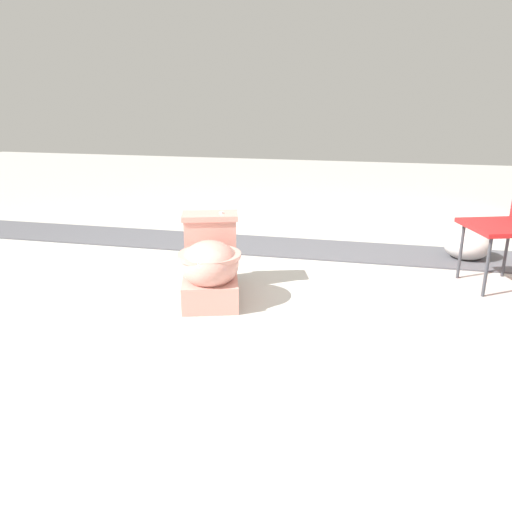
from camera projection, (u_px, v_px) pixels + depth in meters
ground_plane at (202, 297)px, 3.25m from camera, size 14.00×14.00×0.00m
gravel_strip at (302, 248)px, 4.24m from camera, size 0.56×8.00×0.01m
toilet at (210, 265)px, 3.18m from camera, size 0.71×0.53×0.52m
boulder_near at (468, 245)px, 3.95m from camera, size 0.37×0.41×0.23m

